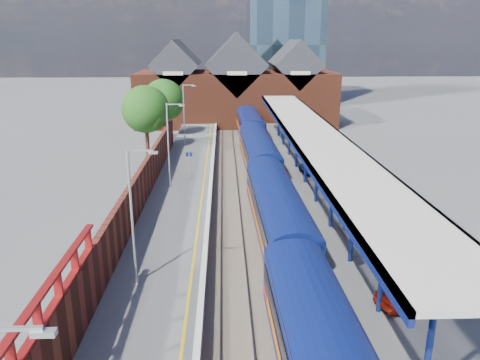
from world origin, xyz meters
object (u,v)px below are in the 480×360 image
at_px(parked_car_red, 413,293).
at_px(parked_car_dark, 379,222).
at_px(lamp_post_c, 170,140).
at_px(lamp_post_b, 134,209).
at_px(parked_car_silver, 368,200).
at_px(lamp_post_d, 185,111).
at_px(platform_sign, 189,161).
at_px(parked_car_blue, 321,167).
at_px(train, 266,173).

bearing_deg(parked_car_red, parked_car_dark, -27.37).
height_order(lamp_post_c, parked_car_dark, lamp_post_c).
distance_m(lamp_post_b, parked_car_silver, 18.02).
xyz_separation_m(lamp_post_d, parked_car_dark, (14.23, -26.01, -3.33)).
bearing_deg(platform_sign, lamp_post_d, 95.56).
bearing_deg(parked_car_blue, lamp_post_b, 124.42).
distance_m(train, parked_car_dark, 11.86).
relative_size(train, parked_car_blue, 16.42).
xyz_separation_m(train, parked_car_red, (5.24, -18.53, -0.49)).
distance_m(lamp_post_c, parked_car_silver, 16.26).
bearing_deg(parked_car_dark, lamp_post_d, 37.43).
distance_m(lamp_post_c, parked_car_red, 22.95).
xyz_separation_m(train, parked_car_silver, (6.86, -6.09, -0.36)).
bearing_deg(lamp_post_b, parked_car_blue, 56.22).
xyz_separation_m(platform_sign, parked_car_red, (11.73, -20.55, -1.06)).
xyz_separation_m(train, parked_car_dark, (6.37, -9.99, -0.46)).
distance_m(lamp_post_c, parked_car_blue, 14.32).
bearing_deg(parked_car_red, parked_car_silver, -27.20).
xyz_separation_m(train, lamp_post_c, (-7.86, 0.02, 2.87)).
bearing_deg(parked_car_blue, lamp_post_d, 26.04).
relative_size(train, lamp_post_c, 9.42).
height_order(lamp_post_b, parked_car_dark, lamp_post_b).
relative_size(parked_car_red, parked_car_blue, 0.92).
height_order(train, lamp_post_b, lamp_post_b).
relative_size(platform_sign, parked_car_silver, 0.54).
bearing_deg(parked_car_silver, lamp_post_d, 54.06).
relative_size(parked_car_red, parked_car_silver, 0.79).
distance_m(platform_sign, parked_car_red, 23.69).
relative_size(lamp_post_c, platform_sign, 2.80).
distance_m(lamp_post_b, parked_car_blue, 24.22).
bearing_deg(lamp_post_d, parked_car_blue, -42.15).
height_order(lamp_post_d, parked_car_blue, lamp_post_d).
xyz_separation_m(parked_car_red, parked_car_blue, (0.24, 22.48, -0.07)).
bearing_deg(parked_car_blue, parked_car_red, 157.59).
height_order(lamp_post_b, parked_car_blue, lamp_post_b).
xyz_separation_m(train, platform_sign, (-6.49, 2.02, 0.57)).
bearing_deg(lamp_post_b, lamp_post_c, 90.00).
bearing_deg(parked_car_red, lamp_post_c, 15.43).
height_order(lamp_post_b, platform_sign, lamp_post_b).
xyz_separation_m(lamp_post_d, parked_car_silver, (14.71, -22.11, -3.23)).
xyz_separation_m(train, lamp_post_b, (-7.86, -15.98, 2.87)).
bearing_deg(parked_car_dark, lamp_post_b, 121.57).
distance_m(lamp_post_b, lamp_post_d, 32.00).
distance_m(parked_car_silver, parked_car_dark, 3.93).
bearing_deg(lamp_post_b, train, 63.82).
height_order(train, parked_car_blue, train).
bearing_deg(parked_car_dark, train, 41.29).
relative_size(lamp_post_b, parked_car_silver, 1.50).
height_order(lamp_post_d, platform_sign, lamp_post_d).
bearing_deg(platform_sign, parked_car_blue, 9.17).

